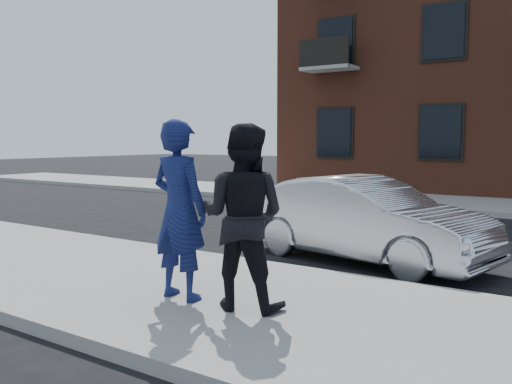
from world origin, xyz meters
The scene contains 6 objects.
ground centered at (0.00, 0.00, 0.00)m, with size 100.00×100.00×0.00m, color black.
near_sidewalk centered at (0.00, -0.25, 0.07)m, with size 50.00×3.50×0.15m, color gray.
near_curb centered at (0.00, 1.55, 0.07)m, with size 50.00×0.10×0.15m, color #999691.
silver_sedan centered at (-2.14, 2.98, 0.68)m, with size 1.44×4.13×1.36m, color silver.
man_hoodie centered at (-2.89, -0.56, 1.17)m, with size 0.76×0.54×2.04m.
man_peacoat centered at (-2.09, -0.44, 1.14)m, with size 1.11×0.95×1.98m.
Camera 1 is at (1.22, -5.11, 1.96)m, focal length 38.00 mm.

